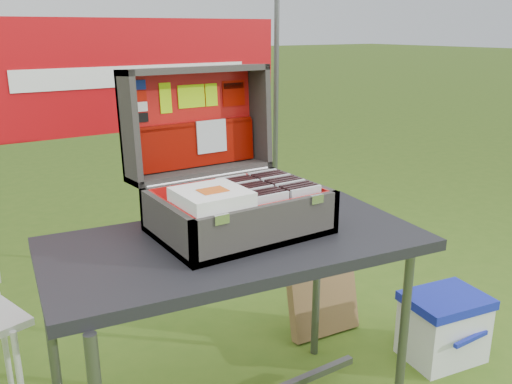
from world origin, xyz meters
TOP-DOWN VIEW (x-y plane):
  - table at (-0.10, -0.02)m, footprint 1.39×0.82m
  - table_top at (-0.10, -0.02)m, footprint 1.39×0.82m
  - table_leg_fr at (0.50, -0.29)m, footprint 0.04×0.04m
  - table_leg_bl at (-0.70, 0.25)m, footprint 0.04×0.04m
  - table_leg_br at (0.50, 0.25)m, footprint 0.04×0.04m
  - suitcase at (-0.05, 0.10)m, footprint 0.58×0.58m
  - suitcase_base_bottom at (-0.05, 0.04)m, footprint 0.58×0.42m
  - suitcase_base_wall_front at (-0.05, -0.16)m, footprint 0.58×0.02m
  - suitcase_base_wall_back at (-0.05, 0.23)m, footprint 0.58×0.02m
  - suitcase_base_wall_left at (-0.33, 0.04)m, footprint 0.02×0.42m
  - suitcase_base_wall_right at (0.22, 0.04)m, footprint 0.02×0.42m
  - suitcase_liner_floor at (-0.05, 0.04)m, footprint 0.54×0.37m
  - suitcase_latch_left at (-0.24, -0.17)m, footprint 0.05×0.01m
  - suitcase_latch_right at (0.13, -0.17)m, footprint 0.05×0.01m
  - suitcase_hinge at (-0.05, 0.24)m, footprint 0.52×0.02m
  - suitcase_lid_back at (-0.05, 0.40)m, footprint 0.58×0.05m
  - suitcase_lid_rim_far at (-0.05, 0.35)m, footprint 0.58×0.16m
  - suitcase_lid_rim_near at (-0.05, 0.32)m, footprint 0.58×0.16m
  - suitcase_lid_rim_left at (-0.33, 0.33)m, footprint 0.02×0.18m
  - suitcase_lid_rim_right at (0.22, 0.33)m, footprint 0.02×0.18m
  - suitcase_lid_liner at (-0.05, 0.39)m, footprint 0.53×0.03m
  - suitcase_liner_wall_front at (-0.05, -0.15)m, footprint 0.54×0.01m
  - suitcase_liner_wall_back at (-0.05, 0.22)m, footprint 0.54×0.01m
  - suitcase_liner_wall_left at (-0.32, 0.04)m, footprint 0.01×0.37m
  - suitcase_liner_wall_right at (0.21, 0.04)m, footprint 0.01×0.37m
  - suitcase_lid_pocket at (-0.05, 0.36)m, footprint 0.52×0.04m
  - suitcase_pocket_edge at (-0.05, 0.36)m, footprint 0.51×0.02m
  - suitcase_pocket_cd at (0.01, 0.35)m, footprint 0.13×0.02m
  - lid_sticker_cc_a at (-0.27, 0.39)m, footprint 0.06×0.01m
  - lid_sticker_cc_b at (-0.27, 0.39)m, footprint 0.06×0.01m
  - lid_sticker_cc_c at (-0.27, 0.38)m, footprint 0.06×0.01m
  - lid_sticker_cc_d at (-0.27, 0.38)m, footprint 0.06×0.01m
  - lid_card_neon_tall at (-0.16, 0.39)m, footprint 0.05×0.01m
  - lid_card_neon_main at (-0.05, 0.39)m, footprint 0.11×0.01m
  - lid_card_neon_small at (0.03, 0.39)m, footprint 0.05×0.01m
  - lid_sticker_band at (0.14, 0.39)m, footprint 0.10×0.01m
  - lid_sticker_band_bar at (0.14, 0.39)m, footprint 0.09×0.00m
  - cd_left_0 at (-0.02, -0.12)m, footprint 0.13×0.01m
  - cd_left_1 at (-0.02, -0.10)m, footprint 0.13×0.01m
  - cd_left_2 at (-0.02, -0.08)m, footprint 0.13×0.01m
  - cd_left_3 at (-0.02, -0.06)m, footprint 0.13×0.01m
  - cd_left_4 at (-0.02, -0.03)m, footprint 0.13×0.01m
  - cd_left_5 at (-0.02, -0.01)m, footprint 0.13×0.01m
  - cd_left_6 at (-0.02, 0.01)m, footprint 0.13×0.01m
  - cd_left_7 at (-0.02, 0.04)m, footprint 0.13×0.01m
  - cd_left_8 at (-0.02, 0.06)m, footprint 0.13×0.01m
  - cd_left_9 at (-0.02, 0.08)m, footprint 0.13×0.01m
  - cd_left_10 at (-0.02, 0.10)m, footprint 0.13×0.01m
  - cd_left_11 at (-0.02, 0.13)m, footprint 0.13×0.01m
  - cd_left_12 at (-0.02, 0.15)m, footprint 0.13×0.01m
  - cd_right_0 at (0.12, -0.12)m, footprint 0.13×0.01m
  - cd_right_1 at (0.12, -0.10)m, footprint 0.13×0.01m
  - cd_right_2 at (0.12, -0.08)m, footprint 0.13×0.01m
  - cd_right_3 at (0.12, -0.06)m, footprint 0.13×0.01m
  - cd_right_4 at (0.12, -0.03)m, footprint 0.13×0.01m
  - cd_right_5 at (0.12, -0.01)m, footprint 0.13×0.01m
  - cd_right_6 at (0.12, 0.01)m, footprint 0.13×0.01m
  - cd_right_7 at (0.12, 0.04)m, footprint 0.13×0.01m
  - cd_right_8 at (0.12, 0.06)m, footprint 0.13×0.01m
  - cd_right_9 at (0.12, 0.08)m, footprint 0.13×0.01m
  - cd_right_10 at (0.12, 0.10)m, footprint 0.13×0.01m
  - cd_right_11 at (0.12, 0.13)m, footprint 0.13×0.01m
  - cd_right_12 at (0.12, 0.15)m, footprint 0.13×0.01m
  - songbook_0 at (-0.21, -0.04)m, footprint 0.22×0.22m
  - songbook_1 at (-0.21, -0.04)m, footprint 0.22×0.22m
  - songbook_2 at (-0.21, -0.04)m, footprint 0.22×0.22m
  - songbook_3 at (-0.21, -0.04)m, footprint 0.22×0.22m
  - songbook_4 at (-0.21, -0.04)m, footprint 0.22×0.22m
  - songbook_5 at (-0.21, -0.04)m, footprint 0.22×0.22m
  - songbook_6 at (-0.21, -0.04)m, footprint 0.22×0.22m
  - songbook_7 at (-0.21, -0.04)m, footprint 0.22×0.22m
  - songbook_8 at (-0.21, -0.04)m, footprint 0.22×0.22m
  - songbook_graphic at (-0.21, -0.05)m, footprint 0.09×0.07m
  - cooler at (0.99, -0.11)m, footprint 0.41×0.34m
  - cooler_body at (0.99, -0.11)m, footprint 0.39×0.32m
  - cooler_lid at (0.99, -0.11)m, footprint 0.41×0.34m
  - cooler_handle at (0.99, -0.26)m, footprint 0.22×0.02m
  - chair_leg_br at (-0.80, 0.75)m, footprint 0.02×0.02m
  - cardboard_box at (0.66, 0.39)m, footprint 0.39×0.18m
  - banner_post_right at (0.85, 1.10)m, footprint 0.03×0.03m
  - banner at (0.00, 1.09)m, footprint 1.60×0.02m
  - banner_text at (0.00, 1.08)m, footprint 1.20×0.00m

SIDE VIEW (x-z plane):
  - cooler_body at x=0.99m, z-range 0.00..0.28m
  - cooler at x=0.99m, z-range 0.00..0.33m
  - cooler_handle at x=0.99m, z-range 0.17..0.19m
  - cardboard_box at x=0.66m, z-range 0.00..0.40m
  - chair_leg_br at x=-0.80m, z-range 0.00..0.48m
  - cooler_lid at x=0.99m, z-range 0.28..0.33m
  - table_leg_fr at x=0.50m, z-range 0.00..0.78m
  - table_leg_bl at x=-0.70m, z-range 0.00..0.78m
  - table_leg_br at x=0.50m, z-range 0.00..0.78m
  - table at x=-0.10m, z-range 0.00..0.82m
  - table_top at x=-0.10m, z-range 0.78..0.82m
  - suitcase_base_bottom at x=-0.05m, z-range 0.82..0.84m
  - suitcase_liner_floor at x=-0.05m, z-range 0.84..0.85m
  - banner_post_right at x=0.85m, z-range 0.00..1.70m
  - suitcase_base_wall_front at x=-0.05m, z-range 0.82..0.98m
  - suitcase_base_wall_back at x=-0.05m, z-range 0.82..0.98m
  - suitcase_base_wall_left at x=-0.33m, z-range 0.82..0.98m
  - suitcase_base_wall_right at x=0.22m, z-range 0.82..0.98m
  - suitcase_liner_wall_front at x=-0.05m, z-range 0.84..0.98m
  - suitcase_liner_wall_back at x=-0.05m, z-range 0.84..0.98m
  - suitcase_liner_wall_left at x=-0.32m, z-range 0.84..0.98m
  - suitcase_liner_wall_right at x=0.21m, z-range 0.84..0.98m
  - cd_left_0 at x=-0.02m, z-range 0.85..1.00m
  - cd_left_1 at x=-0.02m, z-range 0.85..1.00m
  - cd_left_2 at x=-0.02m, z-range 0.85..1.00m
  - cd_left_3 at x=-0.02m, z-range 0.85..1.00m
  - cd_left_4 at x=-0.02m, z-range 0.85..1.00m
  - cd_left_5 at x=-0.02m, z-range 0.85..1.00m
  - cd_left_6 at x=-0.02m, z-range 0.85..1.00m
  - cd_left_7 at x=-0.02m, z-range 0.85..1.00m
  - cd_left_8 at x=-0.02m, z-range 0.85..1.00m
  - cd_left_9 at x=-0.02m, z-range 0.85..1.00m
  - cd_left_10 at x=-0.02m, z-range 0.85..1.00m
  - cd_left_11 at x=-0.02m, z-range 0.85..1.00m
  - cd_left_12 at x=-0.02m, z-range 0.85..1.00m
  - cd_right_0 at x=0.12m, z-range 0.85..1.00m
  - cd_right_1 at x=0.12m, z-range 0.85..1.00m
  - cd_right_2 at x=0.12m, z-range 0.85..1.00m
  - cd_right_3 at x=0.12m, z-range 0.85..1.00m
  - cd_right_4 at x=0.12m, z-range 0.85..1.00m
  - cd_right_5 at x=0.12m, z-range 0.85..1.00m
  - cd_right_6 at x=0.12m, z-range 0.85..1.00m
  - cd_right_7 at x=0.12m, z-range 0.85..1.00m
  - cd_right_8 at x=0.12m, z-range 0.85..1.00m
  - cd_right_9 at x=0.12m, z-range 0.85..1.00m
  - cd_right_10 at x=0.12m, z-range 0.85..1.00m
  - cd_right_11 at x=0.12m, z-range 0.85..1.00m
  - cd_right_12 at x=0.12m, z-range 0.85..1.00m
  - suitcase_latch_left at x=-0.24m, z-range 0.95..0.98m
  - suitcase_latch_right at x=0.13m, z-range 0.95..0.98m
  - suitcase_hinge at x=-0.05m, z-range 0.97..0.99m
  - songbook_0 at x=-0.21m, z-range 0.98..0.98m
  - suitcase_lid_rim_near at x=-0.05m, z-range 0.97..1.00m
  - songbook_1 at x=-0.21m, z-range 0.98..0.99m
  - songbook_2 at x=-0.21m, z-range 0.99..0.99m
  - songbook_3 at x=-0.21m, z-range 0.99..1.00m
  - songbook_4 at x=-0.21m, z-range 1.00..1.00m
  - songbook_5 at x=-0.21m, z-range 1.00..1.01m
  - songbook_6 at x=-0.21m, z-range 1.01..1.01m
  - songbook_7 at x=-0.21m, z-range 1.01..1.02m
  - songbook_8 at x=-0.21m, z-range 1.02..1.02m
  - songbook_graphic at x=-0.21m, z-range 1.02..1.02m
  - suitcase_lid_pocket at x=-0.05m, z-range 1.00..1.17m
  - suitcase at x=-0.05m, z-range 0.82..1.39m
  - suitcase_pocket_cd at x=0.01m, z-range 1.05..1.18m
  - suitcase_pocket_edge at x=-0.05m, z-range 1.15..1.18m
  - suitcase_lid_back at x=-0.05m, z-range 0.97..1.38m
  - suitcase_lid_liner at x=-0.05m, z-range 0.99..1.36m
  - suitcase_lid_rim_left at x=-0.33m, z-range 0.97..1.39m
  - suitcase_lid_rim_right at x=0.22m, z-range 0.97..1.39m
  - lid_sticker_cc_d at x=-0.27m, z-range 1.19..1.22m
  - lid_sticker_cc_c at x=-0.27m, z-range 1.23..1.26m
  - lid_card_neon_tall at x=-0.16m, z-range 1.21..1.33m
  - lid_card_neon_main at x=-0.05m, z-range 1.23..1.32m
  - lid_card_neon_small at x=0.03m, z-range 1.23..1.32m
  - lid_sticker_band at x=0.14m, z-range 1.22..1.32m
  - lid_sticker_cc_b at x=-0.27m, z-range 1.27..1.30m
  - banner at x=0.00m, z-range 1.02..1.58m
  - banner_text at x=0.00m, z-range 1.25..1.35m
  - lid_sticker_band_bar at x=0.14m, z-range 1.29..1.31m
  - lid_sticker_cc_a at x=-0.27m, z-range 1.31..1.34m
  - suitcase_lid_rim_far at x=-0.05m, z-range 1.36..1.39m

